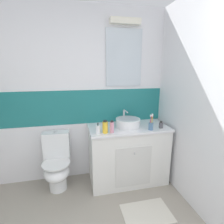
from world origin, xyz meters
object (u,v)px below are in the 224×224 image
at_px(toothbrush_cup, 151,125).
at_px(soap_dispenser, 98,129).
at_px(sink_basin, 128,122).
at_px(perfume_flask_small, 161,125).
at_px(deodorant_spray_can, 112,127).
at_px(toilet, 57,164).
at_px(mouthwash_bottle, 105,127).

height_order(toothbrush_cup, soap_dispenser, toothbrush_cup).
height_order(sink_basin, perfume_flask_small, sink_basin).
distance_m(perfume_flask_small, deodorant_spray_can, 0.70).
bearing_deg(perfume_flask_small, toilet, 171.62).
xyz_separation_m(perfume_flask_small, mouthwash_bottle, (-0.78, -0.01, 0.03)).
xyz_separation_m(sink_basin, mouthwash_bottle, (-0.36, -0.18, 0.02)).
xyz_separation_m(toothbrush_cup, perfume_flask_small, (0.17, 0.04, -0.02)).
distance_m(sink_basin, deodorant_spray_can, 0.32).
height_order(deodorant_spray_can, mouthwash_bottle, mouthwash_bottle).
bearing_deg(toilet, deodorant_spray_can, -17.26).
relative_size(sink_basin, perfume_flask_small, 3.90).
xyz_separation_m(perfume_flask_small, deodorant_spray_can, (-0.70, -0.02, 0.03)).
xyz_separation_m(sink_basin, toilet, (-1.00, 0.05, -0.54)).
height_order(sink_basin, soap_dispenser, sink_basin).
bearing_deg(sink_basin, perfume_flask_small, -20.89).
relative_size(toilet, mouthwash_bottle, 4.78).
relative_size(toilet, deodorant_spray_can, 5.06).
distance_m(toilet, deodorant_spray_can, 0.95).
bearing_deg(toothbrush_cup, soap_dispenser, 177.51).
xyz_separation_m(sink_basin, toothbrush_cup, (0.26, -0.20, 0.00)).
height_order(sink_basin, mouthwash_bottle, sink_basin).
distance_m(sink_basin, perfume_flask_small, 0.46).
bearing_deg(toilet, perfume_flask_small, -8.38).
relative_size(toothbrush_cup, deodorant_spray_can, 1.42).
distance_m(sink_basin, mouthwash_bottle, 0.40).
height_order(toilet, toothbrush_cup, toothbrush_cup).
relative_size(sink_basin, toilet, 0.48).
bearing_deg(toilet, mouthwash_bottle, -19.28).
bearing_deg(mouthwash_bottle, perfume_flask_small, 1.09).
bearing_deg(soap_dispenser, deodorant_spray_can, -3.89).
distance_m(soap_dispenser, mouthwash_bottle, 0.09).
distance_m(soap_dispenser, deodorant_spray_can, 0.18).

